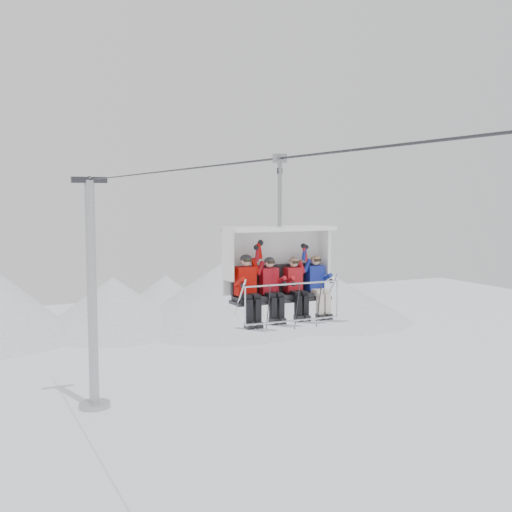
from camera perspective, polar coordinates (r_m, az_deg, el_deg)
name	(u,v)px	position (r m, az deg, el deg)	size (l,w,h in m)	color
ridgeline	(27,308)	(58.29, -19.68, -4.38)	(72.00, 21.00, 7.00)	white
lift_tower_right	(92,310)	(38.45, -14.34, -4.71)	(2.00, 1.80, 13.48)	#A3A5AA
haul_cable	(256,161)	(16.84, 0.00, 8.44)	(0.06, 0.06, 50.00)	#302F35
chairlift_carrier	(277,263)	(15.83, 1.87, -0.62)	(2.71, 1.17, 3.98)	black
skier_far_left	(247,286)	(15.21, -0.79, -2.70)	(0.46, 1.69, 1.81)	#B60B04
skier_center_left	(271,286)	(15.47, 1.32, -2.70)	(0.42, 1.69, 1.68)	#A9101B
skier_center_right	(295,285)	(15.78, 3.51, -2.60)	(0.41, 1.69, 1.63)	red
skier_far_right	(317,283)	(16.09, 5.44, -2.42)	(0.42, 1.69, 1.67)	navy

